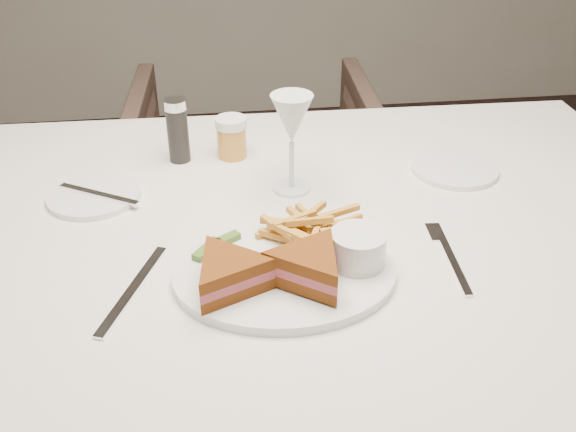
{
  "coord_description": "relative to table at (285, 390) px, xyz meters",
  "views": [
    {
      "loc": [
        -0.32,
        -0.65,
        1.31
      ],
      "look_at": [
        -0.22,
        0.16,
        0.8
      ],
      "focal_mm": 40.0,
      "sensor_mm": 36.0,
      "label": 1
    }
  ],
  "objects": [
    {
      "name": "table",
      "position": [
        0.0,
        0.0,
        0.0
      ],
      "size": [
        1.42,
        0.96,
        0.75
      ],
      "primitive_type": "cube",
      "rotation": [
        0.0,
        0.0,
        -0.02
      ],
      "color": "silver",
      "rests_on": "ground"
    },
    {
      "name": "chair_far",
      "position": [
        0.02,
        0.83,
        -0.01
      ],
      "size": [
        0.74,
        0.7,
        0.73
      ],
      "primitive_type": "imported",
      "rotation": [
        0.0,
        0.0,
        3.09
      ],
      "color": "#47342B",
      "rests_on": "ground"
    },
    {
      "name": "table_setting",
      "position": [
        -0.01,
        -0.04,
        0.41
      ],
      "size": [
        0.81,
        0.6,
        0.18
      ],
      "color": "white",
      "rests_on": "table"
    }
  ]
}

